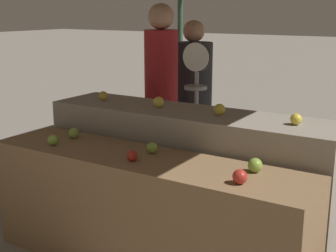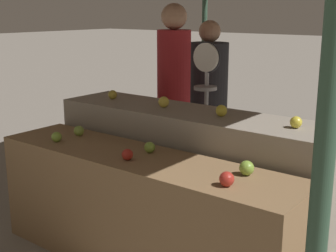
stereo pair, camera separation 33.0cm
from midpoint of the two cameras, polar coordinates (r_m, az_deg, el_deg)
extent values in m
cylinder|color=#33513D|center=(1.63, 23.91, -6.24)|extent=(0.07, 0.07, 2.46)
cylinder|color=#33513D|center=(6.33, 5.93, 9.14)|extent=(0.07, 0.07, 2.46)
cube|color=olive|center=(3.26, -0.41, -10.53)|extent=(2.30, 0.55, 0.81)
cube|color=gray|center=(3.68, 5.41, -5.97)|extent=(2.30, 0.55, 1.01)
sphere|color=#84AD3D|center=(3.50, -10.83, -1.36)|extent=(0.08, 0.08, 0.08)
sphere|color=#AD281E|center=(3.03, -1.87, -3.54)|extent=(0.07, 0.07, 0.07)
sphere|color=#B72D23|center=(2.63, 10.78, -6.44)|extent=(0.08, 0.08, 0.08)
sphere|color=#8EB247|center=(3.64, -8.28, -0.62)|extent=(0.08, 0.08, 0.08)
sphere|color=#84AD3D|center=(3.18, 0.68, -2.65)|extent=(0.08, 0.08, 0.08)
sphere|color=#84AD3D|center=(2.83, 12.91, -5.07)|extent=(0.09, 0.09, 0.09)
sphere|color=gold|center=(4.02, -4.44, 3.82)|extent=(0.08, 0.08, 0.08)
sphere|color=yellow|center=(3.66, 2.06, 2.92)|extent=(0.09, 0.09, 0.09)
sphere|color=gold|center=(3.39, 9.31, 1.83)|extent=(0.08, 0.08, 0.08)
sphere|color=gold|center=(3.17, 18.25, 0.40)|extent=(0.08, 0.08, 0.08)
cylinder|color=#99999E|center=(4.18, 6.88, -0.84)|extent=(0.04, 0.04, 1.39)
cylinder|color=black|center=(4.06, 7.12, 8.31)|extent=(0.27, 0.01, 0.27)
cylinder|color=silver|center=(4.05, 7.01, 8.29)|extent=(0.25, 0.02, 0.25)
cylinder|color=#99999E|center=(4.07, 6.93, 5.58)|extent=(0.01, 0.01, 0.14)
cylinder|color=#99999E|center=(4.08, 6.90, 4.61)|extent=(0.20, 0.20, 0.03)
cube|color=#2D2D38|center=(4.57, 2.77, -3.02)|extent=(0.25, 0.17, 0.84)
cylinder|color=maroon|center=(4.40, 2.89, 6.85)|extent=(0.35, 0.35, 0.73)
sphere|color=tan|center=(4.37, 2.97, 13.20)|extent=(0.24, 0.24, 0.24)
cube|color=#2D2D38|center=(4.93, 6.74, -2.26)|extent=(0.33, 0.24, 0.77)
cylinder|color=#232328|center=(4.78, 6.98, 6.06)|extent=(0.48, 0.48, 0.67)
sphere|color=tan|center=(4.74, 7.14, 11.38)|extent=(0.22, 0.22, 0.22)
camera|label=1|loc=(0.17, -87.14, 0.71)|focal=50.00mm
camera|label=2|loc=(0.17, 92.86, -0.71)|focal=50.00mm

